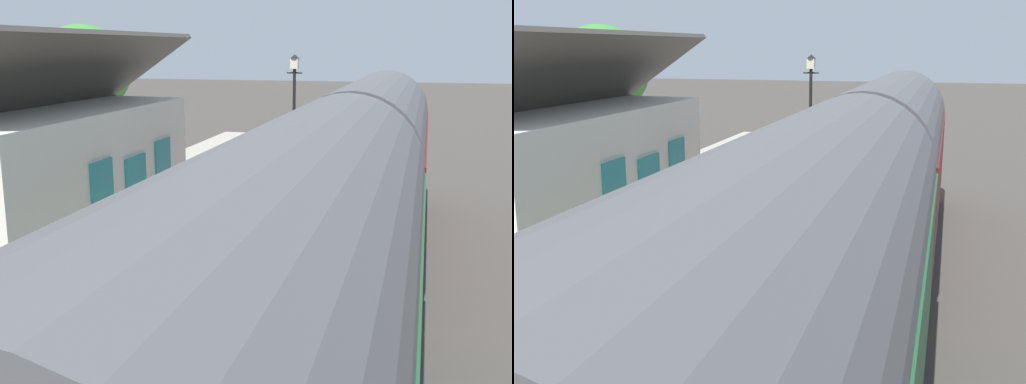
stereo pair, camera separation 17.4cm
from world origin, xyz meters
The scene contains 17 objects.
ground_plane centered at (0.00, 0.00, 0.00)m, with size 160.00×160.00×0.00m, color #423D38.
platform centered at (0.00, 4.35, 0.41)m, with size 32.00×6.71×0.81m, color #A39B8C.
platform_edge_coping centered at (0.00, 1.18, 0.82)m, with size 32.00×0.36×0.02m, color beige.
rail_near centered at (0.00, -1.62, 0.07)m, with size 52.00×0.08×0.14m, color gray.
rail_far centered at (0.00, -0.18, 0.07)m, with size 52.00×0.08×0.14m, color gray.
train centered at (-3.30, -0.90, 2.22)m, with size 20.39×2.73×4.32m.
station_building centered at (-3.80, 5.55, 2.48)m, with size 7.51×4.35×5.77m.
bench_mid_platform centered at (7.62, 4.10, 1.29)m, with size 1.41×0.48×0.88m.
bench_near_building centered at (3.56, 4.03, 1.29)m, with size 1.41×0.46×0.88m.
bench_by_lamp centered at (10.03, 3.74, 1.29)m, with size 1.40×0.45×0.88m.
planter_bench_left centered at (-2.28, 2.77, 1.13)m, with size 0.74×0.32×0.65m.
planter_corner_building centered at (10.21, 4.59, 1.10)m, with size 0.84×0.32×0.60m.
planter_by_door centered at (11.35, 1.88, 1.21)m, with size 0.45×0.45×0.81m.
planter_under_sign centered at (5.40, 2.83, 1.28)m, with size 0.61×0.61×0.90m.
lamp_post_platform centered at (5.45, 1.97, 3.59)m, with size 0.32×0.50×4.02m.
station_sign_board centered at (-8.99, 1.89, 2.00)m, with size 0.96×0.06×1.57m.
tree_mid_background centered at (10.15, 12.30, 4.08)m, with size 3.97×4.26×6.02m.
Camera 1 is at (-14.74, -2.19, 5.09)m, focal length 44.42 mm.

